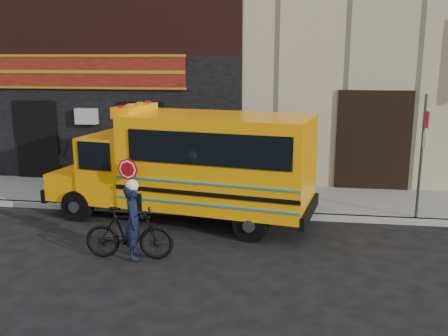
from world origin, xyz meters
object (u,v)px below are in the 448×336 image
sign_pole (422,154)px  bicycle (129,233)px  school_bus (193,163)px  cyclist (134,224)px

sign_pole → bicycle: bearing=-153.4°
sign_pole → school_bus: bearing=-173.8°
school_bus → bicycle: school_bus is taller
cyclist → sign_pole: bearing=-71.0°
school_bus → bicycle: bearing=-107.5°
school_bus → bicycle: 2.91m
school_bus → cyclist: (-0.71, -2.64, -0.74)m
sign_pole → cyclist: sign_pole is taller
cyclist → bicycle: bearing=70.7°
school_bus → cyclist: school_bus is taller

